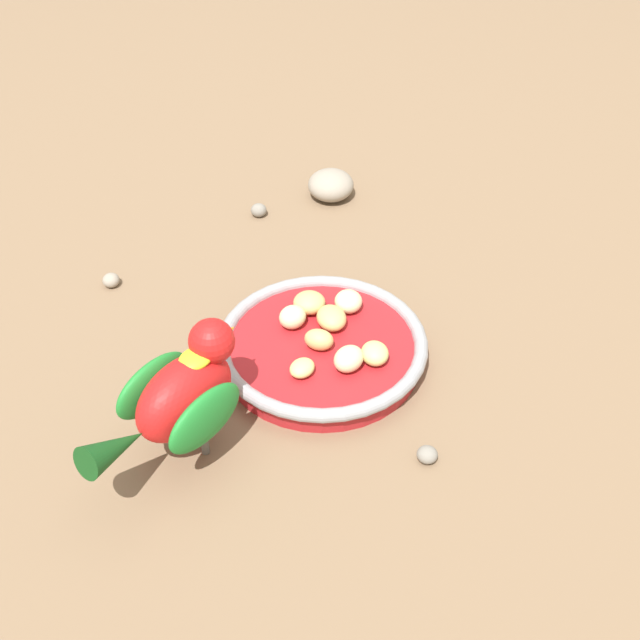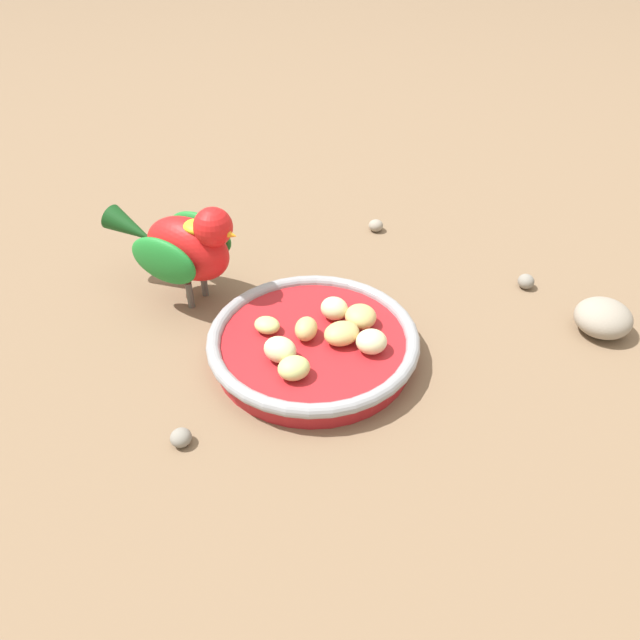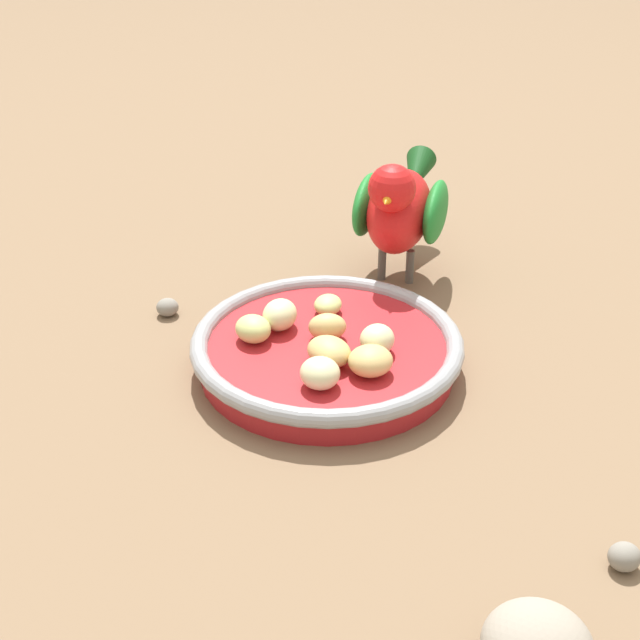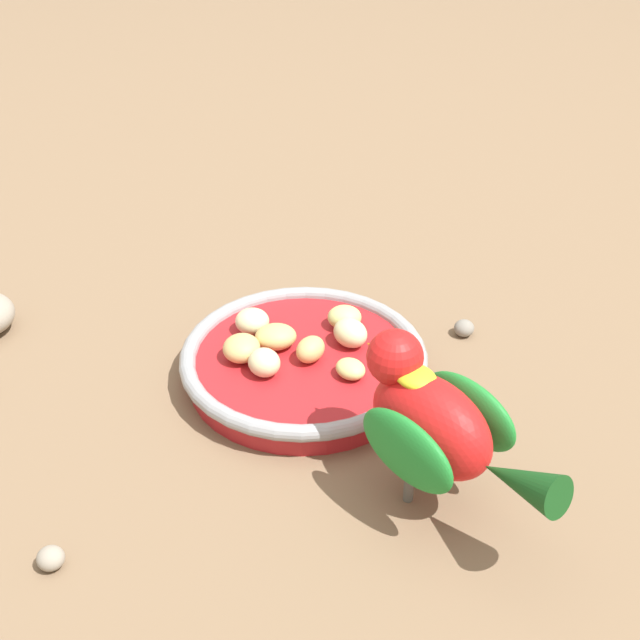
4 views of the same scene
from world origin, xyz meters
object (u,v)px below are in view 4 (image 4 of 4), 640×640
at_px(feeding_bowl, 304,363).
at_px(parrot, 435,422).
at_px(apple_piece_7, 253,321).
at_px(pebble_2, 51,558).
at_px(apple_piece_0, 353,334).
at_px(apple_piece_3, 310,349).
at_px(apple_piece_6, 345,317).
at_px(pebble_0, 464,328).
at_px(apple_piece_2, 242,348).
at_px(apple_piece_4, 350,369).
at_px(apple_piece_1, 276,337).
at_px(apple_piece_5, 264,362).

height_order(feeding_bowl, parrot, parrot).
relative_size(apple_piece_7, pebble_2, 1.57).
xyz_separation_m(apple_piece_0, apple_piece_3, (0.04, -0.02, -0.00)).
bearing_deg(apple_piece_3, apple_piece_6, -177.46).
distance_m(feeding_bowl, apple_piece_3, 0.02).
height_order(apple_piece_0, pebble_2, apple_piece_0).
bearing_deg(pebble_0, pebble_2, -15.20).
height_order(apple_piece_0, apple_piece_2, apple_piece_0).
height_order(apple_piece_7, parrot, parrot).
distance_m(apple_piece_7, parrot, 0.24).
height_order(apple_piece_0, apple_piece_6, apple_piece_0).
bearing_deg(pebble_0, apple_piece_4, -15.36).
bearing_deg(apple_piece_6, apple_piece_2, -27.80).
bearing_deg(apple_piece_0, apple_piece_2, -44.72).
height_order(apple_piece_0, apple_piece_7, apple_piece_0).
distance_m(apple_piece_7, pebble_0, 0.20).
xyz_separation_m(apple_piece_6, pebble_0, (-0.08, 0.08, -0.03)).
xyz_separation_m(apple_piece_1, pebble_0, (-0.14, 0.12, -0.03)).
xyz_separation_m(apple_piece_0, apple_piece_5, (0.08, -0.04, -0.00)).
height_order(apple_piece_5, apple_piece_6, apple_piece_5).
bearing_deg(apple_piece_2, pebble_0, 142.83).
height_order(feeding_bowl, apple_piece_4, apple_piece_4).
bearing_deg(pebble_0, parrot, 19.36).
bearing_deg(apple_piece_5, apple_piece_0, 152.30).
relative_size(apple_piece_6, apple_piece_7, 1.00).
distance_m(apple_piece_0, pebble_2, 0.31).
bearing_deg(apple_piece_6, apple_piece_7, -51.21).
bearing_deg(feeding_bowl, apple_piece_6, 175.30).
xyz_separation_m(feeding_bowl, apple_piece_5, (0.04, -0.01, 0.02)).
xyz_separation_m(apple_piece_0, pebble_0, (-0.10, 0.06, -0.03)).
height_order(apple_piece_0, apple_piece_4, apple_piece_0).
distance_m(apple_piece_6, pebble_0, 0.12).
relative_size(apple_piece_3, apple_piece_6, 0.98).
xyz_separation_m(apple_piece_4, apple_piece_6, (-0.06, -0.04, 0.00)).
bearing_deg(apple_piece_7, pebble_2, 7.39).
height_order(feeding_bowl, apple_piece_6, apple_piece_6).
bearing_deg(apple_piece_0, apple_piece_7, -69.87).
relative_size(apple_piece_2, apple_piece_7, 1.11).
relative_size(apple_piece_7, parrot, 0.17).
height_order(apple_piece_4, parrot, parrot).
distance_m(feeding_bowl, parrot, 0.18).
distance_m(apple_piece_2, pebble_0, 0.22).
bearing_deg(feeding_bowl, apple_piece_0, 145.09).
bearing_deg(apple_piece_7, apple_piece_0, 110.13).
relative_size(apple_piece_4, apple_piece_7, 0.89).
height_order(apple_piece_5, pebble_0, apple_piece_5).
height_order(apple_piece_4, apple_piece_7, apple_piece_7).
height_order(apple_piece_0, pebble_0, apple_piece_0).
bearing_deg(apple_piece_1, apple_piece_7, -103.69).
bearing_deg(apple_piece_4, apple_piece_1, -89.78).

